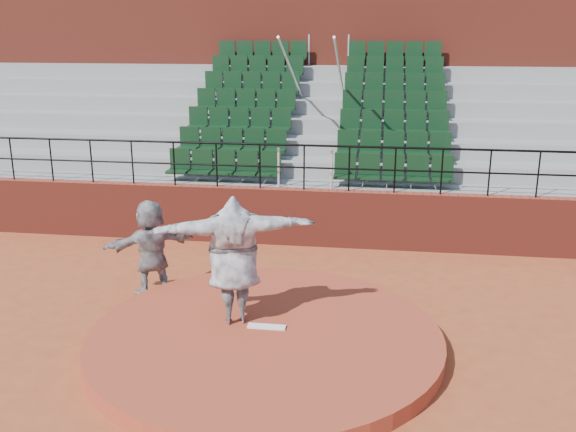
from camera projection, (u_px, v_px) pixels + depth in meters
The scene contains 9 objects.
ground at pixel (265, 346), 10.02m from camera, with size 90.00×90.00×0.00m, color #9F4524.
pitchers_mound at pixel (265, 339), 9.98m from camera, with size 5.50×5.50×0.25m, color #A23C24.
pitching_rubber at pixel (267, 327), 10.09m from camera, with size 0.60×0.15×0.03m, color white.
boundary_wall at pixel (304, 217), 14.58m from camera, with size 24.00×0.30×1.30m, color maroon.
wall_railing at pixel (304, 157), 14.20m from camera, with size 24.04×0.05×1.03m.
seating_deck at pixel (320, 154), 17.83m from camera, with size 24.00×5.97×4.63m.
press_box_facade at pixel (332, 67), 20.99m from camera, with size 24.00×3.00×7.10m, color maroon.
pitcher at pixel (234, 260), 10.04m from camera, with size 2.56×0.70×2.08m, color black.
fielder at pixel (151, 248), 11.76m from camera, with size 1.69×0.54×1.82m, color black.
Camera 1 is at (1.65, -8.90, 4.77)m, focal length 40.00 mm.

